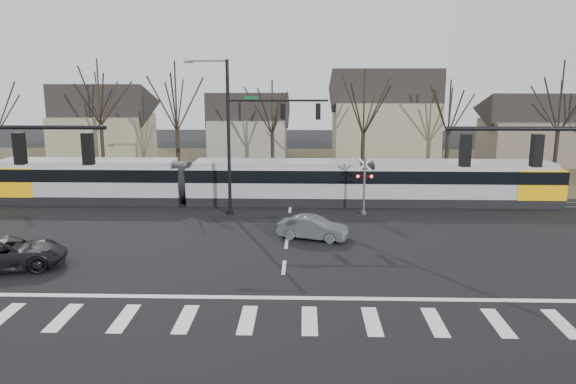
{
  "coord_description": "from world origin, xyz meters",
  "views": [
    {
      "loc": [
        0.94,
        -24.1,
        9.34
      ],
      "look_at": [
        0.0,
        9.0,
        2.3
      ],
      "focal_mm": 35.0,
      "sensor_mm": 36.0,
      "label": 1
    }
  ],
  "objects_px": {
    "tram": "(274,180)",
    "rail_crossing_signal": "(364,187)",
    "suv": "(5,254)",
    "sedan": "(313,228)"
  },
  "relations": [
    {
      "from": "sedan",
      "to": "tram",
      "type": "bearing_deg",
      "value": 33.27
    },
    {
      "from": "sedan",
      "to": "suv",
      "type": "relative_size",
      "value": 0.68
    },
    {
      "from": "tram",
      "to": "suv",
      "type": "bearing_deg",
      "value": -130.11
    },
    {
      "from": "sedan",
      "to": "suv",
      "type": "bearing_deg",
      "value": 126.84
    },
    {
      "from": "rail_crossing_signal",
      "to": "tram",
      "type": "bearing_deg",
      "value": 152.69
    },
    {
      "from": "sedan",
      "to": "suv",
      "type": "distance_m",
      "value": 15.98
    },
    {
      "from": "tram",
      "to": "rail_crossing_signal",
      "type": "bearing_deg",
      "value": -27.31
    },
    {
      "from": "tram",
      "to": "rail_crossing_signal",
      "type": "distance_m",
      "value": 6.99
    },
    {
      "from": "sedan",
      "to": "suv",
      "type": "xyz_separation_m",
      "value": [
        -15.01,
        -5.49,
        0.13
      ]
    },
    {
      "from": "tram",
      "to": "suv",
      "type": "xyz_separation_m",
      "value": [
        -12.3,
        -14.6,
        -0.91
      ]
    }
  ]
}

